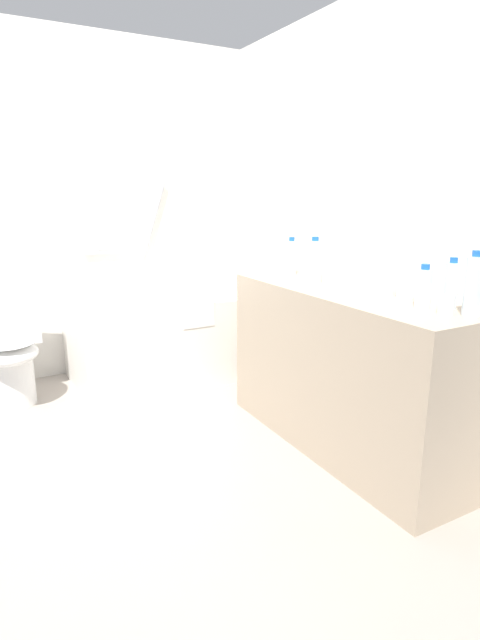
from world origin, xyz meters
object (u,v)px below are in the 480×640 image
object	(u,v)px
water_bottle_3	(291,257)
drinking_glass_2	(405,288)
water_bottle_2	(474,286)
drinking_glass_0	(446,304)
water_bottle_1	(451,285)
sink_faucet	(392,282)
toilet	(9,350)
water_bottle_0	(315,260)
sink_basin	(362,285)
bathtub	(174,332)
water_bottle_4	(424,288)
drinking_glass_1	(315,275)

from	to	relation	value
water_bottle_3	drinking_glass_2	world-z (taller)	water_bottle_3
water_bottle_2	water_bottle_3	world-z (taller)	water_bottle_2
drinking_glass_0	water_bottle_1	bearing A→B (deg)	32.39
sink_faucet	drinking_glass_2	xyz separation A→B (m)	(-0.15, -0.23, 0.02)
drinking_glass_2	toilet	bearing A→B (deg)	132.08
sink_faucet	water_bottle_0	size ratio (longest dim) A/B	0.65
toilet	sink_basin	bearing A→B (deg)	50.60
bathtub	water_bottle_2	xyz separation A→B (m)	(0.45, -2.05, 0.63)
bathtub	sink_faucet	world-z (taller)	bathtub
toilet	water_bottle_1	bearing A→B (deg)	43.97
drinking_glass_2	water_bottle_4	bearing A→B (deg)	-112.54
toilet	water_bottle_1	distance (m)	2.56
water_bottle_4	drinking_glass_0	bearing A→B (deg)	-95.68
water_bottle_1	water_bottle_4	world-z (taller)	water_bottle_1
sink_basin	water_bottle_1	xyz separation A→B (m)	(0.06, -0.46, 0.07)
drinking_glass_0	bathtub	bearing A→B (deg)	100.97
water_bottle_0	drinking_glass_2	distance (m)	0.63
bathtub	water_bottle_2	distance (m)	2.19
bathtub	drinking_glass_2	size ratio (longest dim) A/B	14.40
toilet	drinking_glass_2	distance (m)	2.37
water_bottle_0	bathtub	bearing A→B (deg)	111.64
bathtub	drinking_glass_0	xyz separation A→B (m)	(0.38, -1.98, 0.55)
drinking_glass_1	sink_faucet	bearing A→B (deg)	-54.48
water_bottle_0	sink_basin	bearing A→B (deg)	-90.62
water_bottle_0	water_bottle_3	world-z (taller)	water_bottle_0
sink_faucet	water_bottle_0	xyz separation A→B (m)	(-0.19, 0.39, 0.08)
water_bottle_0	drinking_glass_2	bearing A→B (deg)	-86.39
drinking_glass_1	drinking_glass_2	distance (m)	0.56
sink_faucet	water_bottle_3	size ratio (longest dim) A/B	0.70
water_bottle_3	drinking_glass_0	distance (m)	1.12
sink_basin	drinking_glass_2	distance (m)	0.23
bathtub	toilet	bearing A→B (deg)	178.88
bathtub	water_bottle_0	xyz separation A→B (m)	(0.42, -1.07, 0.62)
sink_basin	drinking_glass_1	world-z (taller)	drinking_glass_1
water_bottle_3	drinking_glass_0	world-z (taller)	water_bottle_3
sink_faucet	water_bottle_1	xyz separation A→B (m)	(-0.14, -0.46, 0.07)
bathtub	sink_basin	xyz separation A→B (m)	(0.42, -1.46, 0.54)
drinking_glass_0	drinking_glass_2	distance (m)	0.30
water_bottle_4	drinking_glass_1	size ratio (longest dim) A/B	2.28
water_bottle_2	water_bottle_1	bearing A→B (deg)	76.19
water_bottle_1	drinking_glass_2	bearing A→B (deg)	93.19
water_bottle_1	drinking_glass_0	xyz separation A→B (m)	(-0.09, -0.06, -0.06)
toilet	water_bottle_0	bearing A→B (deg)	59.34
bathtub	water_bottle_2	bearing A→B (deg)	-77.72
water_bottle_4	drinking_glass_1	distance (m)	0.72
toilet	water_bottle_4	distance (m)	2.45
water_bottle_1	bathtub	bearing A→B (deg)	103.92
water_bottle_1	drinking_glass_1	size ratio (longest dim) A/B	2.66
water_bottle_4	sink_faucet	bearing A→B (deg)	60.96
water_bottle_1	water_bottle_4	xyz separation A→B (m)	(-0.08, 0.07, -0.02)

